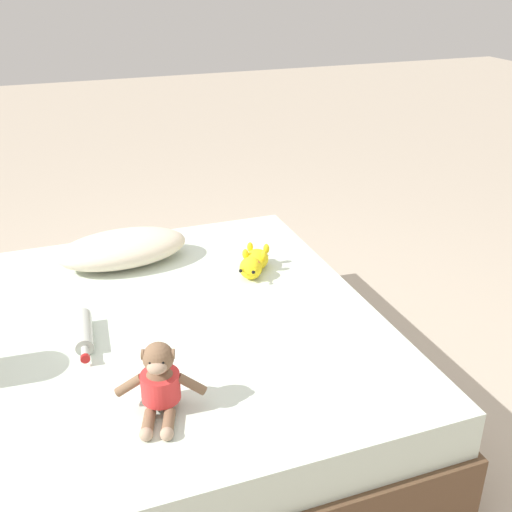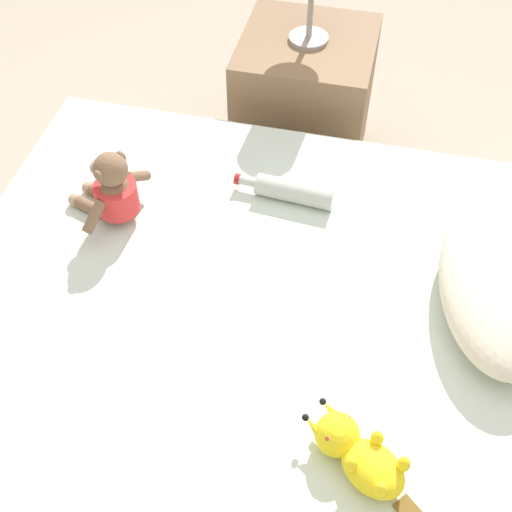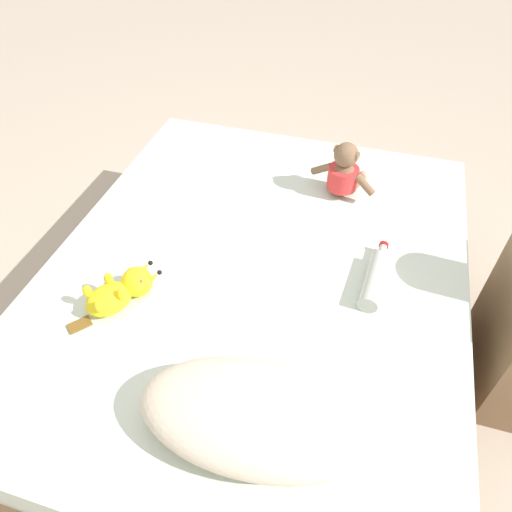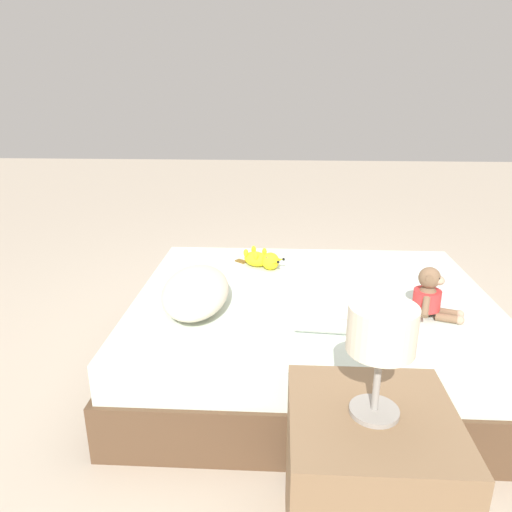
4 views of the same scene
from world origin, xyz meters
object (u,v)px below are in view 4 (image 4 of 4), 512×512
pillow (196,291)px  nightstand (366,489)px  bed (311,333)px  glass_bottle (325,326)px  bedside_lamp (381,335)px  plush_monkey (430,297)px  plush_yellow_creature (262,259)px

pillow → nightstand: bearing=-143.9°
bed → nightstand: bearing=-174.5°
glass_bottle → bedside_lamp: size_ratio=0.92×
bed → nightstand: nightstand is taller
plush_monkey → nightstand: plush_monkey is taller
plush_monkey → pillow: bearing=86.8°
bed → pillow: pillow is taller
nightstand → bedside_lamp: (0.00, -0.00, 0.52)m
pillow → plush_yellow_creature: size_ratio=2.01×
glass_bottle → nightstand: bearing=-173.3°
plush_yellow_creature → bed: bearing=-143.7°
pillow → glass_bottle: pillow is taller
plush_yellow_creature → pillow: bearing=151.1°
plush_yellow_creature → glass_bottle: size_ratio=0.99×
plush_yellow_creature → glass_bottle: plush_yellow_creature is taller
nightstand → bedside_lamp: bedside_lamp is taller
pillow → bedside_lamp: bedside_lamp is taller
plush_yellow_creature → bedside_lamp: size_ratio=0.91×
glass_bottle → nightstand: size_ratio=0.56×
bed → pillow: size_ratio=2.97×
bedside_lamp → bed: bearing=5.5°
bed → nightstand: 1.09m
plush_monkey → plush_yellow_creature: bearing=52.8°
bed → plush_monkey: plush_monkey is taller
pillow → bedside_lamp: bearing=-143.9°
nightstand → glass_bottle: bearing=6.7°
nightstand → bed: bearing=5.5°
pillow → plush_yellow_creature: pillow is taller
plush_yellow_creature → nightstand: nightstand is taller
glass_bottle → bedside_lamp: (-0.68, -0.08, 0.33)m
plush_yellow_creature → glass_bottle: bearing=-159.0°
plush_monkey → bedside_lamp: 0.98m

